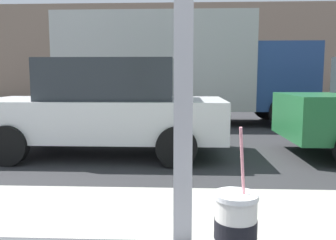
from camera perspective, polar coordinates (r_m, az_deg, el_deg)
name	(u,v)px	position (r m, az deg, el deg)	size (l,w,h in m)	color
ground_plane	(183,131)	(8.96, 2.47, -1.85)	(60.00, 60.00, 0.00)	#2D2D30
building_facade_far	(183,52)	(22.91, 2.55, 11.08)	(28.00, 1.20, 6.02)	gray
soda_cup_right	(234,228)	(0.86, 10.77, -17.07)	(0.10, 0.10, 0.33)	silver
parked_car_white	(106,107)	(6.29, -10.17, 2.14)	(4.26, 2.01, 1.69)	silver
box_truck	(178,66)	(10.50, 1.68, 8.83)	(7.34, 2.44, 3.18)	beige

